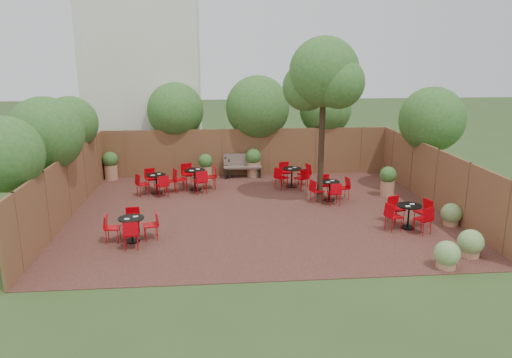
{
  "coord_description": "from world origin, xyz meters",
  "views": [
    {
      "loc": [
        -1.4,
        -14.93,
        5.07
      ],
      "look_at": [
        -0.02,
        0.5,
        1.0
      ],
      "focal_mm": 33.65,
      "sensor_mm": 36.0,
      "label": 1
    }
  ],
  "objects": [
    {
      "name": "overhang_foliage",
      "position": [
        -0.93,
        3.36,
        2.71
      ],
      "size": [
        15.47,
        10.44,
        2.73
      ],
      "color": "#2E5F1F",
      "rests_on": "ground"
    },
    {
      "name": "fence_right",
      "position": [
        6.0,
        0.0,
        1.0
      ],
      "size": [
        0.08,
        10.0,
        2.0
      ],
      "primitive_type": "cube",
      "color": "brown",
      "rests_on": "ground"
    },
    {
      "name": "neighbour_building",
      "position": [
        -4.5,
        8.0,
        4.0
      ],
      "size": [
        5.0,
        4.0,
        8.0
      ],
      "primitive_type": "cube",
      "color": "silver",
      "rests_on": "ground"
    },
    {
      "name": "courtyard_paving",
      "position": [
        0.0,
        0.0,
        0.01
      ],
      "size": [
        12.0,
        10.0,
        0.02
      ],
      "primitive_type": "cube",
      "color": "#3A1E18",
      "rests_on": "ground"
    },
    {
      "name": "fence_back",
      "position": [
        0.0,
        5.0,
        1.0
      ],
      "size": [
        12.0,
        0.08,
        2.0
      ],
      "primitive_type": "cube",
      "color": "brown",
      "rests_on": "ground"
    },
    {
      "name": "ground",
      "position": [
        0.0,
        0.0,
        0.0
      ],
      "size": [
        80.0,
        80.0,
        0.0
      ],
      "primitive_type": "plane",
      "color": "#354F23",
      "rests_on": "ground"
    },
    {
      "name": "fence_left",
      "position": [
        -6.0,
        0.0,
        1.0
      ],
      "size": [
        0.08,
        10.0,
        2.0
      ],
      "primitive_type": "cube",
      "color": "brown",
      "rests_on": "ground"
    },
    {
      "name": "park_bench_right",
      "position": [
        -0.15,
        4.62,
        0.47
      ],
      "size": [
        1.41,
        0.47,
        0.87
      ],
      "rotation": [
        0.0,
        0.0,
        -0.02
      ],
      "color": "brown",
      "rests_on": "courtyard_paving"
    },
    {
      "name": "bistro_tables",
      "position": [
        -0.19,
        1.01,
        0.44
      ],
      "size": [
        9.49,
        6.7,
        0.9
      ],
      "color": "black",
      "rests_on": "courtyard_paving"
    },
    {
      "name": "low_shrubs",
      "position": [
        4.98,
        -3.52,
        0.35
      ],
      "size": [
        2.17,
        3.49,
        0.71
      ],
      "color": "#AB7555",
      "rests_on": "courtyard_paving"
    },
    {
      "name": "courtyard_tree",
      "position": [
        2.23,
        0.83,
        4.29
      ],
      "size": [
        2.54,
        2.44,
        5.61
      ],
      "rotation": [
        0.0,
        0.0,
        -0.37
      ],
      "color": "black",
      "rests_on": "courtyard_paving"
    },
    {
      "name": "park_bench_left",
      "position": [
        -0.23,
        4.63,
        0.52
      ],
      "size": [
        1.58,
        0.52,
        0.97
      ],
      "rotation": [
        0.0,
        0.0,
        0.01
      ],
      "color": "brown",
      "rests_on": "courtyard_paving"
    },
    {
      "name": "planters",
      "position": [
        -0.72,
        3.85,
        0.63
      ],
      "size": [
        11.11,
        3.97,
        1.18
      ],
      "color": "#AB7555",
      "rests_on": "courtyard_paving"
    }
  ]
}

